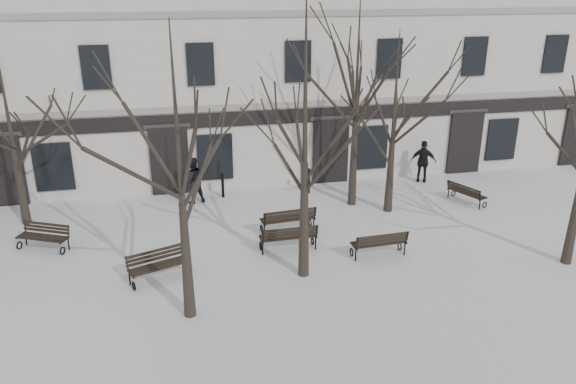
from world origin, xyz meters
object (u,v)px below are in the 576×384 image
object	(u,v)px
tree_1	(178,143)
bench_0	(158,264)
bench_2	(379,243)
bench_1	(289,236)
bench_5	(466,193)
tree_2	(305,101)
bench_3	(44,236)
bench_4	(288,219)

from	to	relation	value
tree_1	bench_0	xyz separation A→B (m)	(-0.84, 2.19, -4.37)
bench_0	bench_2	world-z (taller)	bench_2
bench_1	bench_5	xyz separation A→B (m)	(7.97, 2.71, -0.07)
bench_0	bench_1	xyz separation A→B (m)	(4.27, 1.05, 0.03)
tree_1	bench_5	xyz separation A→B (m)	(11.40, 5.94, -4.42)
tree_1	bench_1	xyz separation A→B (m)	(3.43, 3.24, -4.35)
bench_2	bench_5	xyz separation A→B (m)	(5.13, 3.74, -0.05)
bench_5	tree_2	bearing A→B (deg)	96.24
tree_1	bench_1	size ratio (longest dim) A/B	4.02
bench_1	bench_3	distance (m)	8.27
tree_2	bench_4	world-z (taller)	tree_2
tree_2	bench_4	xyz separation A→B (m)	(0.18, 3.13, -4.92)
bench_3	tree_2	bearing A→B (deg)	2.28
tree_1	bench_3	bearing A→B (deg)	132.27
bench_2	bench_4	world-z (taller)	bench_4
tree_1	bench_1	distance (m)	6.42
bench_1	bench_4	distance (m)	1.46
bench_1	bench_2	bearing A→B (deg)	158.83
tree_2	bench_5	world-z (taller)	tree_2
bench_3	bench_4	distance (m)	8.37
bench_2	tree_2	bearing A→B (deg)	10.88
bench_2	bench_3	world-z (taller)	bench_2
bench_1	bench_3	size ratio (longest dim) A/B	1.06
tree_1	bench_4	size ratio (longest dim) A/B	3.86
tree_1	bench_5	distance (m)	13.59
tree_1	bench_0	distance (m)	4.96
bench_0	bench_1	distance (m)	4.40
bench_0	bench_3	size ratio (longest dim) A/B	1.05
bench_1	bench_2	size ratio (longest dim) A/B	1.04
bench_0	bench_4	size ratio (longest dim) A/B	0.95
bench_0	bench_3	world-z (taller)	bench_0
tree_1	bench_2	xyz separation A→B (m)	(6.27, 2.20, -4.37)
tree_2	bench_4	bearing A→B (deg)	86.68
tree_1	bench_4	xyz separation A→B (m)	(3.73, 4.66, -4.34)
bench_1	bench_4	xyz separation A→B (m)	(0.30, 1.43, 0.01)
bench_1	bench_3	bearing A→B (deg)	-14.11
tree_1	bench_5	world-z (taller)	tree_1
bench_0	bench_5	bearing A→B (deg)	-3.43
bench_0	bench_5	distance (m)	12.80
bench_4	bench_5	size ratio (longest dim) A/B	1.17
bench_0	bench_5	size ratio (longest dim) A/B	1.11
bench_4	bench_3	bearing A→B (deg)	-8.50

